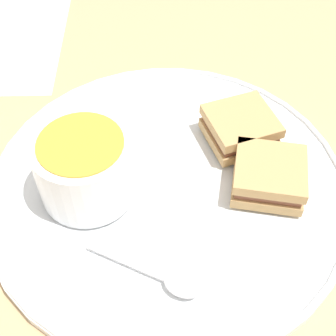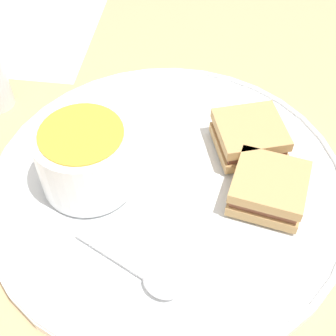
{
  "view_description": "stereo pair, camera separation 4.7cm",
  "coord_description": "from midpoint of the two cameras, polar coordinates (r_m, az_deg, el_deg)",
  "views": [
    {
      "loc": [
        0.09,
        0.29,
        0.4
      ],
      "look_at": [
        0.0,
        0.0,
        0.04
      ],
      "focal_mm": 50.0,
      "sensor_mm": 36.0,
      "label": 1
    },
    {
      "loc": [
        0.04,
        0.3,
        0.4
      ],
      "look_at": [
        0.0,
        0.0,
        0.04
      ],
      "focal_mm": 50.0,
      "sensor_mm": 36.0,
      "label": 2
    }
  ],
  "objects": [
    {
      "name": "plate",
      "position": [
        0.49,
        -2.73,
        -2.22
      ],
      "size": [
        0.37,
        0.37,
        0.02
      ],
      "color": "white",
      "rests_on": "ground_plane"
    },
    {
      "name": "sandwich_half_near",
      "position": [
        0.47,
        9.46,
        -1.12
      ],
      "size": [
        0.09,
        0.09,
        0.03
      ],
      "rotation": [
        0.0,
        0.0,
        2.67
      ],
      "color": "tan",
      "rests_on": "plate"
    },
    {
      "name": "spoon",
      "position": [
        0.42,
        -2.63,
        -13.81
      ],
      "size": [
        0.09,
        0.09,
        0.01
      ],
      "rotation": [
        0.0,
        0.0,
        8.69
      ],
      "color": "silver",
      "rests_on": "plate"
    },
    {
      "name": "sandwich_half_far",
      "position": [
        0.51,
        6.23,
        4.76
      ],
      "size": [
        0.07,
        0.07,
        0.03
      ],
      "rotation": [
        0.0,
        0.0,
        3.19
      ],
      "color": "tan",
      "rests_on": "plate"
    },
    {
      "name": "ground_plane",
      "position": [
        0.5,
        -2.7,
        -2.83
      ],
      "size": [
        2.4,
        2.4,
        0.0
      ],
      "primitive_type": "plane",
      "color": "tan"
    },
    {
      "name": "soup_bowl",
      "position": [
        0.46,
        -12.98,
        -0.06
      ],
      "size": [
        0.1,
        0.1,
        0.07
      ],
      "color": "white",
      "rests_on": "plate"
    }
  ]
}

